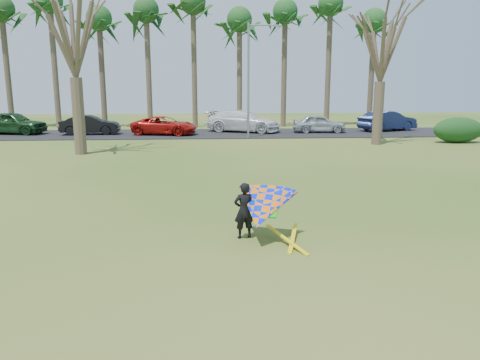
{
  "coord_description": "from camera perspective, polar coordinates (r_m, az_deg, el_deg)",
  "views": [
    {
      "loc": [
        -0.95,
        -11.47,
        3.91
      ],
      "look_at": [
        0.0,
        2.0,
        1.1
      ],
      "focal_mm": 35.0,
      "sensor_mm": 36.0,
      "label": 1
    }
  ],
  "objects": [
    {
      "name": "bare_tree_left",
      "position": [
        27.55,
        -19.77,
        17.37
      ],
      "size": [
        6.6,
        6.6,
        9.7
      ],
      "color": "#4B3B2D",
      "rests_on": "ground"
    },
    {
      "name": "palm_2",
      "position": [
        44.91,
        -22.2,
        19.41
      ],
      "size": [
        4.84,
        4.84,
        12.24
      ],
      "color": "brown",
      "rests_on": "ground"
    },
    {
      "name": "palm_1",
      "position": [
        46.14,
        -27.09,
        17.93
      ],
      "size": [
        4.84,
        4.84,
        11.54
      ],
      "color": "#4A3D2C",
      "rests_on": "ground"
    },
    {
      "name": "streetlight",
      "position": [
        33.61,
        1.31,
        12.71
      ],
      "size": [
        2.28,
        0.18,
        8.0
      ],
      "color": "gray",
      "rests_on": "ground"
    },
    {
      "name": "car_1",
      "position": [
        37.49,
        -17.8,
        6.42
      ],
      "size": [
        4.44,
        1.73,
        1.44
      ],
      "primitive_type": "imported",
      "rotation": [
        0.0,
        0.0,
        1.62
      ],
      "color": "black",
      "rests_on": "parking_strip"
    },
    {
      "name": "kite_flyer",
      "position": [
        11.7,
        2.63,
        -3.48
      ],
      "size": [
        2.13,
        2.39,
        2.02
      ],
      "color": "black",
      "rests_on": "ground"
    },
    {
      "name": "palm_6",
      "position": [
        42.89,
        -0.06,
        18.8
      ],
      "size": [
        4.84,
        4.84,
        10.84
      ],
      "color": "brown",
      "rests_on": "ground"
    },
    {
      "name": "car_4",
      "position": [
        37.73,
        9.62,
        6.82
      ],
      "size": [
        4.25,
        1.98,
        1.41
      ],
      "primitive_type": "imported",
      "rotation": [
        0.0,
        0.0,
        1.49
      ],
      "color": "#A6AEB4",
      "rests_on": "parking_strip"
    },
    {
      "name": "car_2",
      "position": [
        36.04,
        -9.19,
        6.57
      ],
      "size": [
        5.3,
        3.37,
        1.36
      ],
      "primitive_type": "imported",
      "rotation": [
        0.0,
        0.0,
        1.33
      ],
      "color": "#AF120E",
      "rests_on": "parking_strip"
    },
    {
      "name": "car_0",
      "position": [
        39.98,
        -25.99,
        6.29
      ],
      "size": [
        5.32,
        2.98,
        1.71
      ],
      "primitive_type": "imported",
      "rotation": [
        0.0,
        0.0,
        1.37
      ],
      "color": "#173A19",
      "rests_on": "parking_strip"
    },
    {
      "name": "bare_tree_right",
      "position": [
        31.55,
        16.98,
        16.1
      ],
      "size": [
        6.27,
        6.27,
        9.21
      ],
      "color": "brown",
      "rests_on": "ground"
    },
    {
      "name": "car_5",
      "position": [
        40.33,
        17.55,
        6.9
      ],
      "size": [
        5.19,
        3.33,
        1.62
      ],
      "primitive_type": "imported",
      "rotation": [
        0.0,
        0.0,
        1.93
      ],
      "color": "#182248",
      "rests_on": "parking_strip"
    },
    {
      "name": "hedge_far",
      "position": [
        38.21,
        25.2,
        5.67
      ],
      "size": [
        2.12,
        0.99,
        1.18
      ],
      "primitive_type": "ellipsoid",
      "color": "#163E19",
      "rests_on": "ground"
    },
    {
      "name": "palm_3",
      "position": [
        43.74,
        -16.81,
        18.19
      ],
      "size": [
        4.84,
        4.84,
        10.84
      ],
      "color": "#4B3A2D",
      "rests_on": "ground"
    },
    {
      "name": "car_3",
      "position": [
        37.64,
        0.41,
        7.2
      ],
      "size": [
        6.37,
        4.54,
        1.71
      ],
      "primitive_type": "imported",
      "rotation": [
        0.0,
        0.0,
        1.16
      ],
      "color": "white",
      "rests_on": "parking_strip"
    },
    {
      "name": "parking_strip",
      "position": [
        36.68,
        -2.54,
        5.68
      ],
      "size": [
        46.0,
        7.0,
        0.06
      ],
      "primitive_type": "cube",
      "color": "black",
      "rests_on": "ground"
    },
    {
      "name": "hedge_near",
      "position": [
        34.37,
        25.07,
        5.55
      ],
      "size": [
        3.38,
        1.53,
        1.69
      ],
      "primitive_type": "ellipsoid",
      "color": "#143916",
      "rests_on": "ground"
    },
    {
      "name": "palm_8",
      "position": [
        44.35,
        10.99,
        20.14
      ],
      "size": [
        4.84,
        4.84,
        12.24
      ],
      "color": "#473B2B",
      "rests_on": "ground"
    },
    {
      "name": "palm_9",
      "position": [
        45.33,
        16.06,
        17.99
      ],
      "size": [
        4.84,
        4.84,
        10.84
      ],
      "color": "#47372A",
      "rests_on": "ground"
    },
    {
      "name": "ground",
      "position": [
        12.15,
        0.67,
        -7.01
      ],
      "size": [
        100.0,
        100.0,
        0.0
      ],
      "primitive_type": "plane",
      "color": "#1C4A10",
      "rests_on": "ground"
    },
    {
      "name": "palm_7",
      "position": [
        43.44,
        5.53,
        19.57
      ],
      "size": [
        4.84,
        4.84,
        11.54
      ],
      "color": "#47392B",
      "rests_on": "ground"
    },
    {
      "name": "palm_4",
      "position": [
        43.17,
        -11.37,
        19.45
      ],
      "size": [
        4.84,
        4.84,
        11.54
      ],
      "color": "#4D3E2E",
      "rests_on": "ground"
    },
    {
      "name": "palm_5",
      "position": [
        42.99,
        -5.75,
        20.56
      ],
      "size": [
        4.84,
        4.84,
        12.24
      ],
      "color": "brown",
      "rests_on": "ground"
    }
  ]
}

